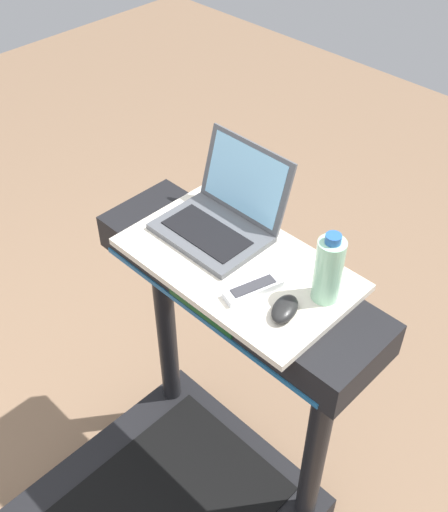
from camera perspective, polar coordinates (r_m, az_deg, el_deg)
name	(u,v)px	position (r m, az deg, el deg)	size (l,w,h in m)	color
desk_board	(237,264)	(1.69, 1.19, -0.71)	(0.64, 0.37, 0.02)	beige
laptop	(222,215)	(1.76, -0.19, 3.77)	(0.31, 0.28, 0.23)	#515459
computer_mouse	(285,309)	(1.54, 5.59, -4.84)	(0.06, 0.10, 0.03)	black
water_bottle	(329,269)	(1.54, 9.57, -1.22)	(0.07, 0.07, 0.20)	#9EDBB2
tv_remote	(253,289)	(1.59, 2.69, -3.03)	(0.09, 0.17, 0.02)	silver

